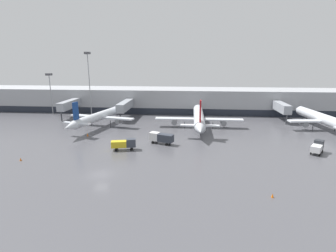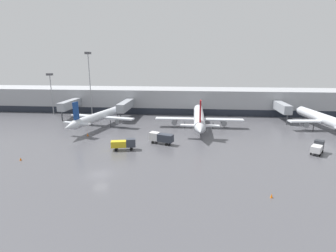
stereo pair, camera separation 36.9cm
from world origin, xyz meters
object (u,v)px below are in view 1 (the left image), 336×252
at_px(service_truck_0, 161,137).
at_px(traffic_cone_3, 21,159).
at_px(parked_jet_2, 324,119).
at_px(service_truck_1, 317,147).
at_px(traffic_cone_2, 88,135).
at_px(traffic_cone_1, 273,195).
at_px(apron_light_mast_0, 50,82).
at_px(parked_jet_0, 199,117).
at_px(parked_jet_1, 101,116).
at_px(apron_light_mast_1, 88,67).
at_px(service_truck_3, 124,144).

height_order(service_truck_0, traffic_cone_3, service_truck_0).
xyz_separation_m(parked_jet_2, service_truck_1, (-10.72, -20.76, -1.79)).
bearing_deg(parked_jet_2, service_truck_0, 104.58).
height_order(service_truck_0, traffic_cone_2, service_truck_0).
distance_m(traffic_cone_1, apron_light_mast_0, 85.93).
relative_size(parked_jet_0, parked_jet_1, 1.02).
xyz_separation_m(parked_jet_1, service_truck_1, (55.26, -19.85, -1.83)).
bearing_deg(service_truck_0, traffic_cone_2, 6.56).
bearing_deg(service_truck_1, traffic_cone_1, 177.75).
xyz_separation_m(parked_jet_1, traffic_cone_2, (-0.20, -11.19, -2.93)).
relative_size(parked_jet_0, traffic_cone_2, 44.32).
relative_size(service_truck_0, apron_light_mast_1, 0.27).
distance_m(parked_jet_1, traffic_cone_1, 56.87).
bearing_deg(traffic_cone_2, apron_light_mast_1, 108.75).
distance_m(parked_jet_2, service_truck_0, 48.66).
bearing_deg(apron_light_mast_1, parked_jet_2, -11.14).
height_order(parked_jet_2, traffic_cone_1, parked_jet_2).
height_order(parked_jet_1, apron_light_mast_0, apron_light_mast_0).
xyz_separation_m(service_truck_0, traffic_cone_1, (19.43, -24.25, -1.29)).
distance_m(parked_jet_2, traffic_cone_3, 79.10).
distance_m(parked_jet_0, parked_jet_1, 29.93).
xyz_separation_m(parked_jet_2, apron_light_mast_0, (-90.20, 14.60, 9.08)).
distance_m(traffic_cone_3, apron_light_mast_1, 48.70).
height_order(service_truck_0, apron_light_mast_0, apron_light_mast_0).
xyz_separation_m(parked_jet_2, service_truck_0, (-45.53, -17.09, -1.66)).
bearing_deg(service_truck_3, parked_jet_1, 107.91).
distance_m(parked_jet_1, traffic_cone_3, 30.71).
bearing_deg(parked_jet_0, service_truck_3, 142.27).
distance_m(parked_jet_1, apron_light_mast_1, 23.12).
height_order(parked_jet_1, service_truck_1, parked_jet_1).
bearing_deg(service_truck_0, parked_jet_2, -139.26).
relative_size(service_truck_3, apron_light_mast_1, 0.25).
relative_size(service_truck_3, traffic_cone_1, 8.83).
bearing_deg(service_truck_1, parked_jet_2, 7.21).
xyz_separation_m(service_truck_3, traffic_cone_2, (-12.71, 10.20, -1.07)).
xyz_separation_m(parked_jet_1, apron_light_mast_1, (-9.34, 15.74, 14.12)).
distance_m(parked_jet_1, service_truck_0, 26.13).
bearing_deg(parked_jet_2, apron_light_mast_1, 72.87).
relative_size(service_truck_0, traffic_cone_3, 10.14).
distance_m(service_truck_0, service_truck_1, 35.01).
bearing_deg(traffic_cone_2, apron_light_mast_0, 131.99).
bearing_deg(parked_jet_1, apron_light_mast_0, 70.06).
bearing_deg(apron_light_mast_1, traffic_cone_2, -71.25).
relative_size(parked_jet_2, traffic_cone_2, 42.38).
bearing_deg(parked_jet_0, traffic_cone_1, -166.34).
bearing_deg(service_truck_3, apron_light_mast_0, 122.46).
bearing_deg(parked_jet_2, traffic_cone_2, 94.37).
xyz_separation_m(parked_jet_0, traffic_cone_3, (-36.78, -30.77, -2.78)).
distance_m(parked_jet_2, apron_light_mast_0, 91.83).
relative_size(parked_jet_2, service_truck_3, 5.83).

